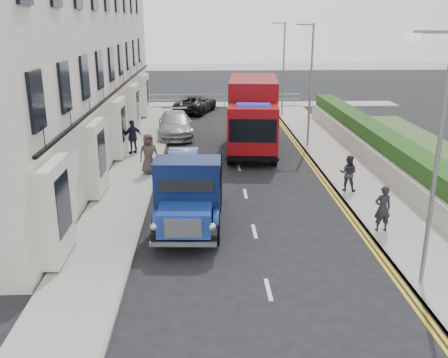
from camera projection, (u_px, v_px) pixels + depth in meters
ground at (261, 257)px, 15.80m from camera, size 120.00×120.00×0.00m
pavement_west at (133, 173)px, 24.14m from camera, size 2.40×38.00×0.12m
pavement_east at (348, 171)px, 24.54m from camera, size 2.60×38.00×0.12m
promenade at (224, 105)px, 43.36m from camera, size 30.00×2.50×0.12m
sea_plane at (216, 70)px, 72.87m from camera, size 120.00×120.00×0.00m
terrace_west at (53, 19)px, 25.61m from camera, size 6.31×30.20×14.25m
garden_east at (388, 154)px, 24.36m from camera, size 1.45×28.00×1.75m
seafront_railing at (224, 100)px, 42.44m from camera, size 13.00×0.08×1.11m
lamp_near at (434, 149)px, 12.83m from camera, size 1.23×0.18×7.00m
lamp_mid at (309, 78)px, 28.05m from camera, size 1.23×0.18×7.00m
lamp_far at (282, 63)px, 37.56m from camera, size 1.23×0.18×7.00m
bedford_lorry at (188, 199)px, 17.30m from camera, size 2.50×5.74×2.66m
red_lorry at (253, 113)px, 28.05m from camera, size 3.28×7.84×4.00m
parked_car_front at (185, 177)px, 21.73m from camera, size 1.74×3.68×1.22m
parked_car_mid at (183, 165)px, 23.40m from camera, size 1.44×4.02×1.32m
parked_car_rear at (175, 124)px, 31.87m from camera, size 2.52×5.36×1.51m
seafront_car_left at (196, 104)px, 40.03m from camera, size 3.79×5.57×1.42m
seafront_car_right at (249, 101)px, 40.64m from camera, size 2.19×4.71×1.56m
pedestrian_east_near at (383, 209)px, 17.23m from camera, size 0.63×0.45×1.65m
pedestrian_east_far at (348, 173)px, 21.33m from camera, size 0.94×0.85×1.57m
pedestrian_west_near at (133, 137)px, 27.20m from camera, size 1.15×1.02×1.87m
pedestrian_west_far at (149, 154)px, 23.68m from camera, size 1.11×0.95×1.93m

